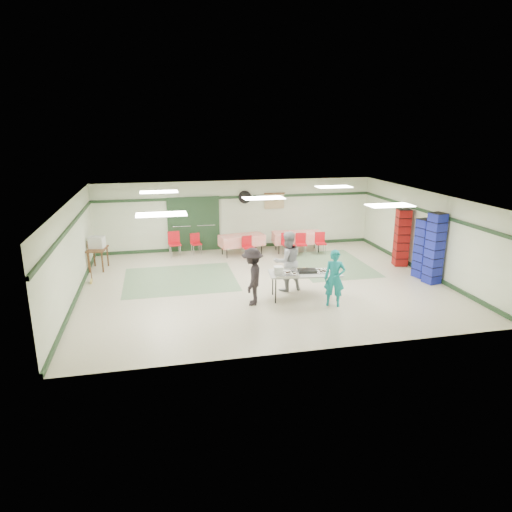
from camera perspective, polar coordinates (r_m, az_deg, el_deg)
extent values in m
plane|color=beige|center=(14.21, 0.90, -3.49)|extent=(11.00, 11.00, 0.00)
plane|color=silver|center=(13.55, 0.95, 7.34)|extent=(11.00, 11.00, 0.00)
plane|color=beige|center=(18.13, -2.37, 5.18)|extent=(11.00, 0.00, 11.00)
plane|color=beige|center=(9.69, 7.09, -4.56)|extent=(11.00, 0.00, 11.00)
plane|color=beige|center=(13.68, -22.11, 0.46)|extent=(0.00, 9.00, 9.00)
plane|color=beige|center=(15.98, 20.52, 2.72)|extent=(0.00, 9.00, 9.00)
cube|color=#1E371F|center=(17.98, -2.38, 7.36)|extent=(11.00, 0.06, 0.10)
cube|color=#1E371F|center=(18.38, -2.31, 1.21)|extent=(11.00, 0.06, 0.12)
cube|color=#1E371F|center=(13.52, -22.29, 3.33)|extent=(0.06, 9.00, 0.10)
cube|color=#1E371F|center=(14.05, -21.45, -4.61)|extent=(0.06, 9.00, 0.12)
cube|color=#1E371F|center=(15.83, 20.67, 5.18)|extent=(0.06, 9.00, 0.10)
cube|color=#1E371F|center=(16.28, 19.99, -1.70)|extent=(0.06, 9.00, 0.12)
cube|color=gray|center=(14.82, -9.46, -2.87)|extent=(3.50, 3.00, 0.01)
cube|color=gray|center=(16.38, 9.25, -1.03)|extent=(2.50, 3.50, 0.01)
cube|color=gray|center=(17.88, -9.30, 3.86)|extent=(0.90, 0.06, 2.10)
cube|color=gray|center=(17.95, -6.26, 4.02)|extent=(0.90, 0.06, 2.10)
cube|color=#1E371F|center=(17.89, -7.79, 3.93)|extent=(2.00, 0.03, 2.15)
cylinder|color=black|center=(18.01, -1.41, 7.38)|extent=(0.50, 0.10, 0.50)
cube|color=tan|center=(18.30, 2.31, 6.88)|extent=(0.80, 0.02, 0.60)
cube|color=#B2B2AD|center=(12.89, 6.14, -2.16)|extent=(2.10, 1.06, 0.04)
cylinder|color=black|center=(12.57, 2.47, -4.38)|extent=(0.04, 0.04, 0.72)
cylinder|color=black|center=(12.91, 10.16, -4.08)|extent=(0.04, 0.04, 0.72)
cylinder|color=black|center=(13.18, 2.10, -3.41)|extent=(0.04, 0.04, 0.72)
cylinder|color=black|center=(13.50, 9.45, -3.15)|extent=(0.04, 0.04, 0.72)
cube|color=silver|center=(13.02, 8.80, -1.93)|extent=(0.57, 0.46, 0.02)
cube|color=silver|center=(13.00, 5.56, -1.84)|extent=(0.59, 0.48, 0.02)
cube|color=silver|center=(12.63, 3.79, -2.33)|extent=(0.69, 0.56, 0.02)
cube|color=black|center=(12.91, 6.41, -1.86)|extent=(0.54, 0.38, 0.08)
cube|color=white|center=(12.68, 2.82, -1.78)|extent=(0.26, 0.24, 0.22)
imported|color=teal|center=(12.47, 9.79, -2.76)|extent=(0.67, 0.57, 1.55)
imported|color=gray|center=(13.44, 3.91, -0.66)|extent=(0.98, 0.83, 1.79)
imported|color=black|center=(12.37, -0.46, -2.58)|extent=(0.88, 1.16, 1.59)
cube|color=red|center=(17.78, 5.20, 2.91)|extent=(1.93, 0.95, 0.05)
cube|color=red|center=(17.83, 5.18, 2.32)|extent=(1.94, 0.98, 0.40)
cylinder|color=black|center=(17.42, 2.89, 1.39)|extent=(0.04, 0.04, 0.72)
cylinder|color=black|center=(17.77, 7.85, 1.56)|extent=(0.04, 0.04, 0.72)
cylinder|color=black|center=(18.01, 2.52, 1.89)|extent=(0.04, 0.04, 0.72)
cylinder|color=black|center=(18.36, 7.33, 2.04)|extent=(0.04, 0.04, 0.72)
cube|color=red|center=(17.26, -1.79, 2.57)|extent=(1.77, 1.00, 0.05)
cube|color=red|center=(17.30, -1.79, 1.96)|extent=(1.77, 1.01, 0.40)
cylinder|color=black|center=(16.87, -3.66, 0.90)|extent=(0.04, 0.04, 0.72)
cylinder|color=black|center=(17.35, 0.69, 1.36)|extent=(0.04, 0.04, 0.72)
cylinder|color=black|center=(17.38, -4.25, 1.34)|extent=(0.04, 0.04, 0.72)
cylinder|color=black|center=(17.85, 0.00, 1.77)|extent=(0.04, 0.04, 0.72)
cube|color=red|center=(17.24, 5.68, 1.43)|extent=(0.44, 0.44, 0.04)
cube|color=red|center=(17.36, 5.60, 2.27)|extent=(0.39, 0.09, 0.39)
cylinder|color=silver|center=(17.13, 5.24, 0.56)|extent=(0.02, 0.02, 0.41)
cylinder|color=silver|center=(17.18, 6.27, 0.58)|extent=(0.02, 0.02, 0.41)
cylinder|color=silver|center=(17.42, 5.07, 0.83)|extent=(0.02, 0.02, 0.41)
cylinder|color=silver|center=(17.48, 6.08, 0.85)|extent=(0.02, 0.02, 0.41)
cube|color=red|center=(17.09, 4.04, 1.41)|extent=(0.46, 0.46, 0.04)
cube|color=red|center=(17.20, 3.80, 2.28)|extent=(0.41, 0.10, 0.41)
cylinder|color=silver|center=(16.94, 3.74, 0.46)|extent=(0.02, 0.02, 0.43)
cylinder|color=silver|center=(17.07, 4.75, 0.56)|extent=(0.02, 0.02, 0.43)
cylinder|color=silver|center=(17.23, 3.30, 0.73)|extent=(0.02, 0.02, 0.43)
cylinder|color=silver|center=(17.36, 4.29, 0.83)|extent=(0.02, 0.02, 0.43)
cube|color=red|center=(17.49, 8.08, 1.55)|extent=(0.43, 0.43, 0.04)
cube|color=red|center=(17.61, 7.97, 2.37)|extent=(0.39, 0.09, 0.39)
cylinder|color=silver|center=(17.37, 7.67, 0.70)|extent=(0.02, 0.02, 0.41)
cylinder|color=silver|center=(17.44, 8.67, 0.72)|extent=(0.02, 0.02, 0.41)
cylinder|color=silver|center=(17.66, 7.44, 0.96)|extent=(0.02, 0.02, 0.41)
cylinder|color=silver|center=(17.73, 8.43, 0.99)|extent=(0.02, 0.02, 0.41)
cube|color=red|center=(16.74, -0.94, 1.06)|extent=(0.46, 0.46, 0.04)
cube|color=red|center=(16.84, -1.17, 1.90)|extent=(0.39, 0.11, 0.39)
cylinder|color=silver|center=(16.60, -1.23, 0.13)|extent=(0.02, 0.02, 0.41)
cylinder|color=silver|center=(16.72, -0.24, 0.24)|extent=(0.02, 0.02, 0.41)
cylinder|color=silver|center=(16.88, -1.63, 0.39)|extent=(0.02, 0.02, 0.41)
cylinder|color=silver|center=(16.99, -0.65, 0.50)|extent=(0.02, 0.02, 0.41)
cube|color=red|center=(17.50, -7.49, 1.51)|extent=(0.43, 0.43, 0.04)
cube|color=red|center=(17.61, -7.65, 2.27)|extent=(0.37, 0.11, 0.37)
cylinder|color=silver|center=(17.38, -7.80, 0.67)|extent=(0.02, 0.02, 0.39)
cylinder|color=silver|center=(17.46, -6.87, 0.77)|extent=(0.02, 0.02, 0.39)
cylinder|color=silver|center=(17.66, -8.05, 0.90)|extent=(0.02, 0.02, 0.39)
cylinder|color=silver|center=(17.73, -7.13, 1.00)|extent=(0.02, 0.02, 0.39)
cube|color=red|center=(17.25, -10.12, 1.43)|extent=(0.48, 0.48, 0.04)
cube|color=red|center=(17.38, -10.25, 2.36)|extent=(0.44, 0.08, 0.44)
cylinder|color=silver|center=(17.12, -10.57, 0.43)|extent=(0.02, 0.02, 0.46)
cylinder|color=silver|center=(17.17, -9.42, 0.53)|extent=(0.02, 0.02, 0.46)
cylinder|color=silver|center=(17.46, -10.73, 0.72)|extent=(0.02, 0.02, 0.46)
cylinder|color=silver|center=(17.50, -9.59, 0.82)|extent=(0.02, 0.02, 0.46)
cube|color=#192098|center=(15.53, 20.14, 0.90)|extent=(0.51, 0.51, 1.91)
cube|color=maroon|center=(16.61, 17.76, 2.20)|extent=(0.52, 0.52, 2.00)
cube|color=#192098|center=(15.00, 21.43, 0.87)|extent=(0.51, 0.51, 2.22)
cube|color=brown|center=(16.35, -19.23, 0.84)|extent=(0.69, 0.95, 0.05)
cube|color=brown|center=(16.17, -20.21, -0.78)|extent=(0.05, 0.05, 0.70)
cube|color=brown|center=(16.04, -18.65, -0.75)|extent=(0.05, 0.05, 0.70)
cube|color=brown|center=(16.84, -19.56, -0.07)|extent=(0.05, 0.05, 0.70)
cube|color=brown|center=(16.72, -18.05, -0.04)|extent=(0.05, 0.05, 0.70)
cube|color=#BCBBB7|center=(16.37, -19.27, 1.64)|extent=(0.55, 0.50, 0.38)
cylinder|color=brown|center=(15.01, -20.10, -0.60)|extent=(0.06, 0.22, 1.34)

